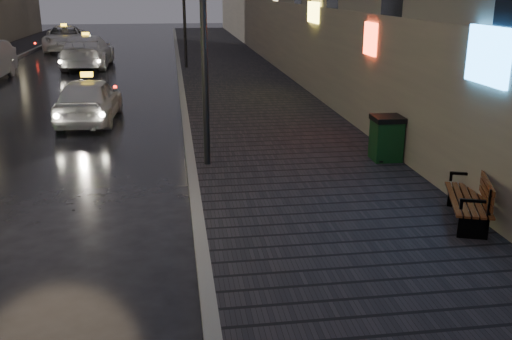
{
  "coord_description": "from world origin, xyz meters",
  "views": [
    {
      "loc": [
        1.19,
        -5.93,
        3.82
      ],
      "look_at": [
        2.52,
        3.23,
        0.85
      ],
      "focal_mm": 40.0,
      "sensor_mm": 36.0,
      "label": 1
    }
  ],
  "objects_px": {
    "bench": "(472,198)",
    "taxi_far": "(65,38)",
    "trash_bin": "(386,138)",
    "taxi_mid": "(87,51)",
    "lamp_near": "(203,5)",
    "taxi_near": "(89,100)"
  },
  "relations": [
    {
      "from": "lamp_near",
      "to": "trash_bin",
      "type": "bearing_deg",
      "value": -3.88
    },
    {
      "from": "trash_bin",
      "to": "taxi_near",
      "type": "xyz_separation_m",
      "value": [
        -7.09,
        5.5,
        0.02
      ]
    },
    {
      "from": "taxi_near",
      "to": "taxi_mid",
      "type": "height_order",
      "value": "taxi_mid"
    },
    {
      "from": "bench",
      "to": "taxi_far",
      "type": "bearing_deg",
      "value": 130.63
    },
    {
      "from": "taxi_far",
      "to": "bench",
      "type": "bearing_deg",
      "value": -76.09
    },
    {
      "from": "lamp_near",
      "to": "taxi_mid",
      "type": "xyz_separation_m",
      "value": [
        -4.82,
        17.71,
        -2.7
      ]
    },
    {
      "from": "taxi_near",
      "to": "lamp_near",
      "type": "bearing_deg",
      "value": 123.56
    },
    {
      "from": "trash_bin",
      "to": "taxi_mid",
      "type": "distance_m",
      "value": 20.01
    },
    {
      "from": "bench",
      "to": "taxi_far",
      "type": "height_order",
      "value": "taxi_far"
    },
    {
      "from": "lamp_near",
      "to": "trash_bin",
      "type": "relative_size",
      "value": 5.33
    },
    {
      "from": "taxi_mid",
      "to": "taxi_far",
      "type": "height_order",
      "value": "taxi_mid"
    },
    {
      "from": "trash_bin",
      "to": "lamp_near",
      "type": "bearing_deg",
      "value": 177.45
    },
    {
      "from": "trash_bin",
      "to": "taxi_far",
      "type": "height_order",
      "value": "taxi_far"
    },
    {
      "from": "bench",
      "to": "trash_bin",
      "type": "bearing_deg",
      "value": 111.74
    },
    {
      "from": "lamp_near",
      "to": "bench",
      "type": "distance_m",
      "value": 6.33
    },
    {
      "from": "trash_bin",
      "to": "taxi_mid",
      "type": "bearing_deg",
      "value": 117.34
    },
    {
      "from": "taxi_near",
      "to": "taxi_far",
      "type": "relative_size",
      "value": 0.72
    },
    {
      "from": "bench",
      "to": "taxi_near",
      "type": "height_order",
      "value": "taxi_near"
    },
    {
      "from": "taxi_mid",
      "to": "bench",
      "type": "bearing_deg",
      "value": 112.92
    },
    {
      "from": "taxi_far",
      "to": "lamp_near",
      "type": "bearing_deg",
      "value": -81.19
    },
    {
      "from": "bench",
      "to": "taxi_mid",
      "type": "bearing_deg",
      "value": 132.36
    },
    {
      "from": "lamp_near",
      "to": "trash_bin",
      "type": "height_order",
      "value": "lamp_near"
    }
  ]
}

